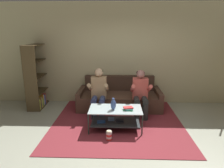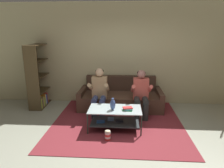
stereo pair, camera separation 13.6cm
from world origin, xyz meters
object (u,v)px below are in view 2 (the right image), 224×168
book_stack (128,109)px  bookshelf (38,84)px  person_seated_left (99,91)px  person_seated_right (141,92)px  couch (120,98)px  coffee_table (115,116)px  popcorn_tub (108,135)px  vase (113,104)px

book_stack → bookshelf: bookshelf is taller
person_seated_left → person_seated_right: size_ratio=1.03×
person_seated_left → bookshelf: size_ratio=0.68×
book_stack → person_seated_right: bearing=67.3°
person_seated_left → bookshelf: bookshelf is taller
couch → person_seated_right: 0.85m
coffee_table → popcorn_tub: size_ratio=5.32×
couch → book_stack: 1.41m
popcorn_tub → book_stack: bearing=48.3°
person_seated_left → person_seated_right: (1.05, -0.00, -0.01)m
person_seated_left → coffee_table: person_seated_left is taller
couch → vase: couch is taller
person_seated_left → bookshelf: 1.93m
vase → popcorn_tub: vase is taller
person_seated_right → coffee_table: bearing=-129.5°
couch → popcorn_tub: 1.84m
bookshelf → popcorn_tub: bookshelf is taller
bookshelf → popcorn_tub: size_ratio=8.25×
vase → person_seated_right: bearing=51.0°
coffee_table → popcorn_tub: (-0.11, -0.50, -0.20)m
vase → book_stack: vase is taller
vase → bookshelf: (-2.23, 1.38, 0.07)m
person_seated_right → book_stack: person_seated_right is taller
coffee_table → vase: size_ratio=4.41×
person_seated_left → book_stack: bearing=-48.8°
couch → coffee_table: couch is taller
person_seated_left → book_stack: size_ratio=5.26×
bookshelf → couch: bearing=0.1°
couch → vase: size_ratio=8.85×
vase → book_stack: bearing=0.6°
vase → popcorn_tub: 0.66m
book_stack → bookshelf: (-2.55, 1.37, 0.16)m
person_seated_right → coffee_table: (-0.62, -0.75, -0.32)m
coffee_table → vase: vase is taller
coffee_table → book_stack: bearing=-11.4°
couch → person_seated_left: size_ratio=1.90×
person_seated_left → coffee_table: (0.43, -0.75, -0.34)m
coffee_table → vase: bearing=-122.8°
coffee_table → bookshelf: bookshelf is taller
couch → person_seated_right: (0.52, -0.57, 0.36)m
book_stack → bookshelf: size_ratio=0.13×
coffee_table → vase: (-0.04, -0.06, 0.28)m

